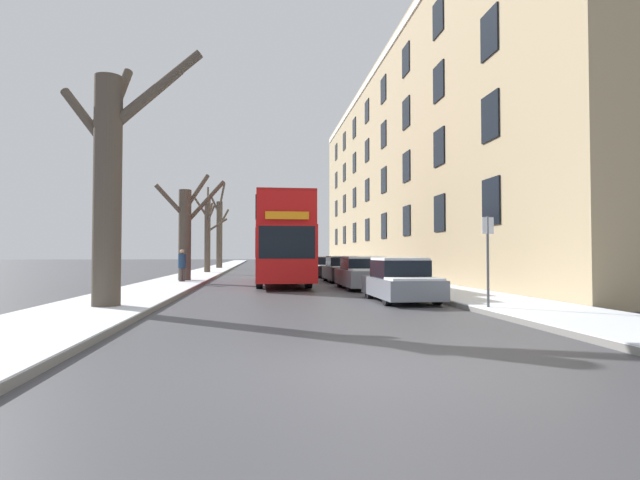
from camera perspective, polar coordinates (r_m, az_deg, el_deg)
The scene contains 16 objects.
ground_plane at distance 6.87m, azimuth 5.69°, elevation -14.62°, with size 320.00×320.00×0.00m, color #424247.
sidewalk_left at distance 59.70m, azimuth -11.22°, elevation -3.05°, with size 3.11×130.00×0.16m.
sidewalk_right at distance 59.99m, azimuth -0.08°, elevation -3.08°, with size 3.11×130.00×0.16m.
terrace_facade_right at distance 39.93m, azimuth 12.68°, elevation 7.83°, with size 9.10×49.51×16.22m.
bare_tree_left_0 at distance 14.80m, azimuth -22.80°, elevation 6.68°, with size 4.04×1.96×7.22m.
bare_tree_left_1 at distance 28.04m, azimuth -15.05°, elevation 1.11°, with size 3.64×2.23×6.10m.
bare_tree_left_2 at distance 40.64m, azimuth -12.71°, elevation 0.90°, with size 2.57×3.13×7.17m.
bare_tree_left_3 at distance 53.52m, azimuth -11.42°, elevation 0.90°, with size 1.98×2.77×8.97m.
double_decker_bus at distance 26.26m, azimuth -4.50°, elevation 0.28°, with size 2.60×11.65×4.30m.
parked_car_0 at distance 16.62m, azimuth 9.18°, elevation -4.69°, with size 1.77×4.06×1.44m.
parked_car_1 at distance 22.44m, azimuth 4.89°, elevation -3.88°, with size 1.87×4.43×1.45m.
parked_car_2 at distance 28.16m, azimuth 2.43°, elevation -3.44°, with size 1.69×4.02×1.46m.
parked_car_3 at distance 33.79m, azimuth 0.84°, elevation -3.17°, with size 1.85×4.50×1.43m.
parked_car_4 at distance 39.13m, azimuth -0.24°, elevation -3.02°, with size 1.72×4.02×1.36m.
pedestrian_left_sidewalk at distance 26.74m, azimuth -15.50°, elevation -2.79°, with size 0.39×0.39×1.81m.
street_sign_post at distance 13.89m, azimuth 18.63°, elevation -1.88°, with size 0.32×0.07×2.56m.
Camera 1 is at (-1.47, -6.53, 1.54)m, focal length 28.00 mm.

